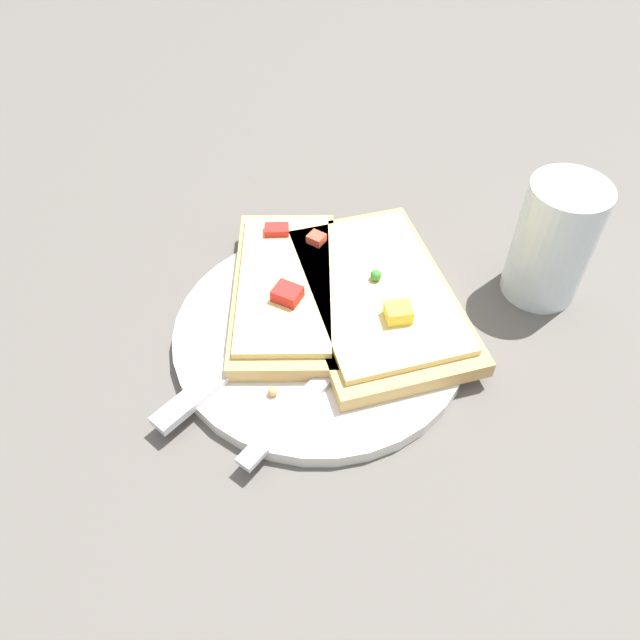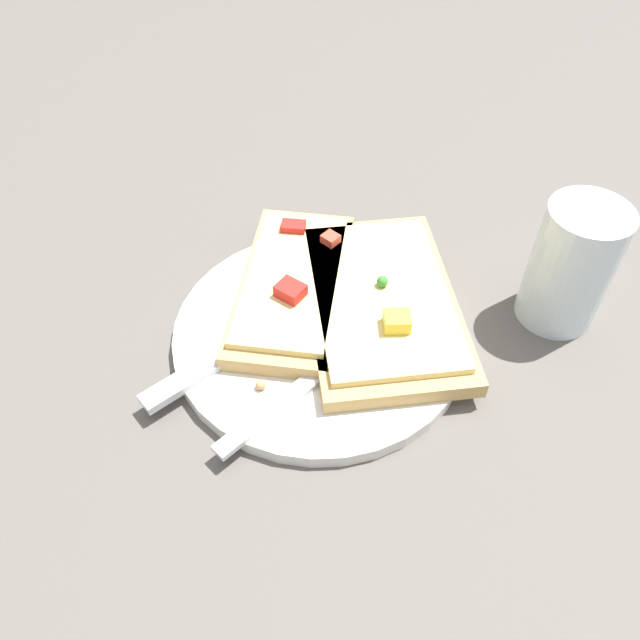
# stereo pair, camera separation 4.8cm
# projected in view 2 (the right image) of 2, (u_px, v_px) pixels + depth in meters

# --- Properties ---
(ground_plane) EXTENTS (4.00, 4.00, 0.00)m
(ground_plane) POSITION_uv_depth(u_px,v_px,m) (320.00, 338.00, 0.50)
(ground_plane) COLOR #56514C
(plate) EXTENTS (0.23, 0.23, 0.01)m
(plate) POSITION_uv_depth(u_px,v_px,m) (320.00, 333.00, 0.50)
(plate) COLOR silver
(plate) RESTS_ON ground
(fork) EXTENTS (0.21, 0.05, 0.01)m
(fork) POSITION_uv_depth(u_px,v_px,m) (342.00, 356.00, 0.47)
(fork) COLOR silver
(fork) RESTS_ON plate
(knife) EXTENTS (0.20, 0.06, 0.01)m
(knife) POSITION_uv_depth(u_px,v_px,m) (242.00, 346.00, 0.48)
(knife) COLOR silver
(knife) RESTS_ON plate
(pizza_slice_main) EXTENTS (0.22, 0.22, 0.03)m
(pizza_slice_main) POSITION_uv_depth(u_px,v_px,m) (381.00, 301.00, 0.50)
(pizza_slice_main) COLOR tan
(pizza_slice_main) RESTS_ON plate
(pizza_slice_corner) EXTENTS (0.19, 0.16, 0.03)m
(pizza_slice_corner) POSITION_uv_depth(u_px,v_px,m) (292.00, 284.00, 0.51)
(pizza_slice_corner) COLOR tan
(pizza_slice_corner) RESTS_ON plate
(crumb_scatter) EXTENTS (0.10, 0.05, 0.01)m
(crumb_scatter) POSITION_uv_depth(u_px,v_px,m) (334.00, 343.00, 0.48)
(crumb_scatter) COLOR tan
(crumb_scatter) RESTS_ON plate
(drinking_glass) EXTENTS (0.06, 0.06, 0.11)m
(drinking_glass) POSITION_uv_depth(u_px,v_px,m) (571.00, 266.00, 0.48)
(drinking_glass) COLOR silver
(drinking_glass) RESTS_ON ground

